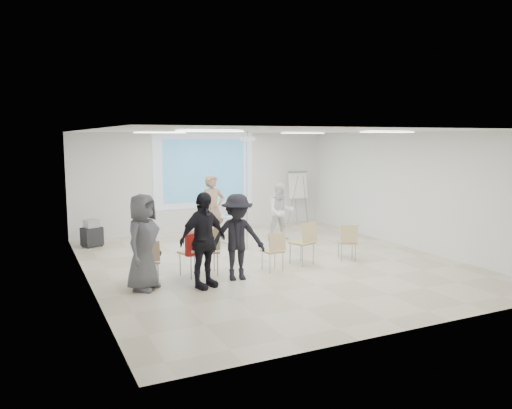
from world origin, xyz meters
name	(u,v)px	position (x,y,z in m)	size (l,w,h in m)	color
floor	(271,265)	(0.00, 0.00, -0.05)	(8.00, 9.00, 0.10)	beige
ceiling	(271,129)	(0.00, 0.00, 3.05)	(8.00, 9.00, 0.10)	white
wall_back	(204,182)	(0.00, 4.55, 1.50)	(8.00, 0.10, 3.00)	silver
wall_left	(83,209)	(-4.05, 0.00, 1.50)	(0.10, 9.00, 3.00)	silver
wall_right	(409,190)	(4.05, 0.00, 1.50)	(0.10, 9.00, 3.00)	silver
projection_halo	(205,170)	(0.00, 4.49, 1.85)	(3.20, 0.01, 2.30)	silver
projection_image	(205,170)	(0.00, 4.47, 1.85)	(2.60, 0.01, 1.90)	teal
pedestal_table	(231,227)	(0.00, 2.41, 0.43)	(0.76, 0.76, 0.77)	silver
player_left	(213,205)	(-0.49, 2.49, 1.06)	(0.77, 0.52, 2.12)	#A37E64
player_right	(281,209)	(1.44, 2.22, 0.88)	(0.85, 0.68, 1.76)	white
controller_left	(215,191)	(-0.31, 2.74, 1.40)	(0.04, 0.13, 0.04)	white
controller_right	(271,197)	(1.26, 2.47, 1.18)	(0.04, 0.11, 0.04)	silver
chair_far_left	(149,258)	(-2.93, -0.49, 0.51)	(0.46, 0.48, 0.87)	tan
chair_left_mid	(195,249)	(-1.94, -0.38, 0.59)	(0.60, 0.63, 1.00)	tan
chair_left_inner	(208,248)	(-1.67, -0.39, 0.59)	(0.54, 0.57, 0.99)	tan
chair_center	(274,248)	(-0.28, -0.70, 0.51)	(0.44, 0.46, 0.86)	tan
chair_right_inner	(305,239)	(0.60, -0.49, 0.58)	(0.59, 0.62, 0.98)	tan
chair_right_far	(348,239)	(1.70, -0.61, 0.51)	(0.54, 0.55, 0.86)	tan
red_jacket	(196,244)	(-1.97, -0.52, 0.72)	(0.47, 0.11, 0.45)	#AE1A15
laptop	(207,249)	(-1.66, -0.28, 0.53)	(0.36, 0.27, 0.03)	black
audience_left	(203,233)	(-2.03, -1.15, 1.06)	(1.23, 0.74, 2.12)	black
audience_mid	(237,231)	(-1.24, -0.93, 0.99)	(1.28, 0.70, 1.98)	black
audience_outer	(143,236)	(-3.09, -0.79, 1.02)	(1.00, 0.66, 2.05)	#505054
flipchart_easel	(298,185)	(3.12, 4.18, 1.29)	(0.76, 0.58, 1.75)	gray
av_cart	(92,234)	(-3.49, 3.53, 0.33)	(0.59, 0.54, 0.72)	black
ceiling_projector	(248,144)	(0.10, 1.49, 2.69)	(0.30, 0.25, 3.00)	white
fluor_panel_nw	(160,133)	(-2.00, 2.00, 2.97)	(1.20, 0.30, 0.02)	white
fluor_panel_ne	(303,133)	(2.00, 2.00, 2.97)	(1.20, 0.30, 0.02)	white
fluor_panel_sw	(210,131)	(-2.00, -1.50, 2.97)	(1.20, 0.30, 0.02)	white
fluor_panel_se	(387,132)	(2.00, -1.50, 2.97)	(1.20, 0.30, 0.02)	white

